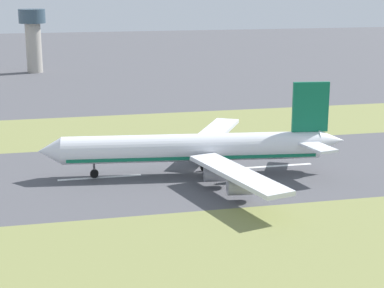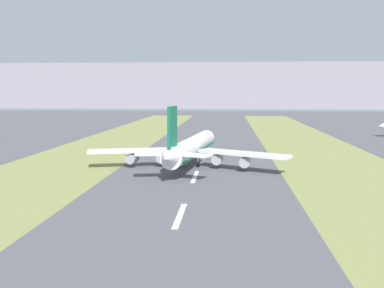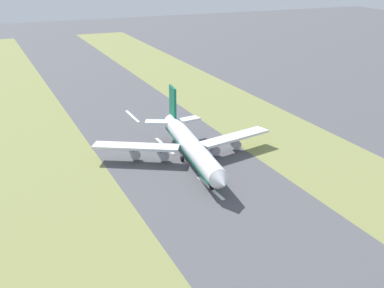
{
  "view_description": "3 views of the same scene",
  "coord_description": "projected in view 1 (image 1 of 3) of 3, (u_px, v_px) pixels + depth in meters",
  "views": [
    {
      "loc": [
        -133.99,
        31.76,
        41.7
      ],
      "look_at": [
        -2.45,
        2.07,
        7.0
      ],
      "focal_mm": 60.0,
      "sensor_mm": 36.0,
      "label": 1
    },
    {
      "loc": [
        9.25,
        -143.12,
        24.23
      ],
      "look_at": [
        -2.45,
        2.07,
        7.0
      ],
      "focal_mm": 42.0,
      "sensor_mm": 36.0,
      "label": 2
    },
    {
      "loc": [
        62.53,
        154.72,
        67.62
      ],
      "look_at": [
        -2.45,
        2.07,
        7.0
      ],
      "focal_mm": 50.0,
      "sensor_mm": 36.0,
      "label": 3
    }
  ],
  "objects": [
    {
      "name": "ground_plane",
      "position": [
        199.0,
        171.0,
        143.75
      ],
      "size": [
        800.0,
        800.0,
        0.0
      ],
      "primitive_type": "plane",
      "color": "#4C4C51"
    },
    {
      "name": "grass_median_west",
      "position": [
        264.0,
        252.0,
        101.24
      ],
      "size": [
        40.0,
        600.0,
        0.01
      ],
      "primitive_type": "cube",
      "color": "olive",
      "rests_on": "ground"
    },
    {
      "name": "grass_median_east",
      "position": [
        163.0,
        127.0,
        186.26
      ],
      "size": [
        40.0,
        600.0,
        0.01
      ],
      "primitive_type": "cube",
      "color": "olive",
      "rests_on": "ground"
    },
    {
      "name": "centreline_dash_mid",
      "position": [
        274.0,
        166.0,
        147.57
      ],
      "size": [
        1.2,
        18.0,
        0.01
      ],
      "primitive_type": "cube",
      "color": "silver",
      "rests_on": "ground"
    },
    {
      "name": "centreline_dash_far",
      "position": [
        100.0,
        177.0,
        139.04
      ],
      "size": [
        1.2,
        18.0,
        0.01
      ],
      "primitive_type": "cube",
      "color": "silver",
      "rests_on": "ground"
    },
    {
      "name": "airplane_main_jet",
      "position": [
        201.0,
        148.0,
        139.67
      ],
      "size": [
        63.64,
        67.16,
        20.2
      ],
      "color": "silver",
      "rests_on": "ground"
    },
    {
      "name": "control_tower",
      "position": [
        33.0,
        34.0,
        291.79
      ],
      "size": [
        12.0,
        12.0,
        28.74
      ],
      "color": "#A39E93",
      "rests_on": "ground"
    }
  ]
}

